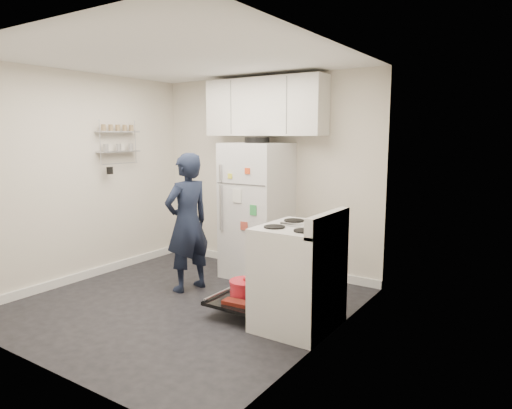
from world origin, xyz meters
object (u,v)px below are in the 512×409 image
Objects in this scene: person at (187,222)px; refrigerator at (257,210)px; open_oven_door at (245,293)px; electric_range at (297,277)px.

refrigerator is at bearing 169.80° from person.
person is (-0.93, 0.20, 0.59)m from open_oven_door.
electric_range is 1.56× the size of open_oven_door.
electric_range is at bearing -1.46° from open_oven_door.
refrigerator reaches higher than electric_range.
open_oven_door is 0.45× the size of person.
refrigerator is at bearing 117.63° from open_oven_door.
person reaches higher than open_oven_door.
electric_range is 1.64m from refrigerator.
refrigerator reaches higher than person.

